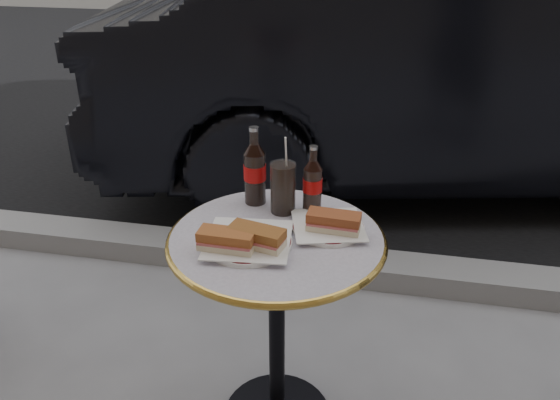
% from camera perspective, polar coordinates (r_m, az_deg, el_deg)
% --- Properties ---
extents(asphalt_road, '(40.00, 8.00, 0.00)m').
position_cam_1_polar(asphalt_road, '(6.48, 8.85, 13.18)').
color(asphalt_road, black).
rests_on(asphalt_road, ground).
extents(curb, '(40.00, 0.20, 0.12)m').
position_cam_1_polar(curb, '(2.66, 3.62, -6.63)').
color(curb, gray).
rests_on(curb, ground).
extents(bistro_table, '(0.62, 0.62, 0.73)m').
position_cam_1_polar(bistro_table, '(1.76, -0.33, -14.05)').
color(bistro_table, '#BAB2C4').
rests_on(bistro_table, ground).
extents(plate_left, '(0.26, 0.26, 0.01)m').
position_cam_1_polar(plate_left, '(1.50, -3.32, -4.42)').
color(plate_left, white).
rests_on(plate_left, bistro_table).
extents(plate_right, '(0.23, 0.23, 0.01)m').
position_cam_1_polar(plate_right, '(1.57, 5.04, -2.87)').
color(plate_right, white).
rests_on(plate_right, bistro_table).
extents(sandwich_left_a, '(0.15, 0.07, 0.05)m').
position_cam_1_polar(sandwich_left_a, '(1.45, -5.60, -4.30)').
color(sandwich_left_a, '#A05528').
rests_on(sandwich_left_a, plate_left).
extents(sandwich_left_b, '(0.16, 0.10, 0.05)m').
position_cam_1_polar(sandwich_left_b, '(1.45, -2.45, -3.97)').
color(sandwich_left_b, brown).
rests_on(sandwich_left_b, plate_left).
extents(sandwich_right, '(0.15, 0.08, 0.05)m').
position_cam_1_polar(sandwich_right, '(1.54, 5.62, -2.38)').
color(sandwich_right, brown).
rests_on(sandwich_right, plate_right).
extents(cola_bottle_left, '(0.09, 0.09, 0.25)m').
position_cam_1_polar(cola_bottle_left, '(1.67, -2.67, 3.61)').
color(cola_bottle_left, black).
rests_on(cola_bottle_left, bistro_table).
extents(cola_bottle_right, '(0.07, 0.07, 0.21)m').
position_cam_1_polar(cola_bottle_right, '(1.63, 3.43, 2.19)').
color(cola_bottle_right, black).
rests_on(cola_bottle_right, bistro_table).
extents(cola_glass, '(0.10, 0.10, 0.16)m').
position_cam_1_polar(cola_glass, '(1.63, 0.31, 1.29)').
color(cola_glass, black).
rests_on(cola_glass, bistro_table).
extents(parked_car, '(2.51, 4.77, 1.49)m').
position_cam_1_polar(parked_car, '(3.65, 19.57, 13.28)').
color(parked_car, black).
rests_on(parked_car, ground).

